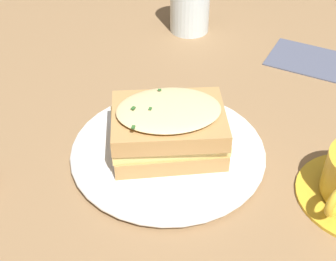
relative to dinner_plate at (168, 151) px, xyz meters
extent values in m
plane|color=olive|center=(-0.02, -0.02, -0.01)|extent=(2.40, 2.40, 0.00)
cylinder|color=white|center=(0.00, 0.00, 0.00)|extent=(0.24, 0.24, 0.01)
torus|color=white|center=(0.00, 0.00, 0.00)|extent=(0.25, 0.25, 0.01)
cube|color=#B2844C|center=(0.00, 0.00, 0.02)|extent=(0.17, 0.16, 0.02)
cube|color=#E0C16B|center=(0.00, 0.00, 0.04)|extent=(0.17, 0.16, 0.01)
cube|color=#B2844C|center=(0.00, 0.00, 0.05)|extent=(0.17, 0.16, 0.02)
ellipsoid|color=beige|center=(0.00, 0.00, 0.07)|extent=(0.15, 0.14, 0.01)
cube|color=#2D6028|center=(0.03, 0.02, 0.08)|extent=(0.00, 0.01, 0.00)
cube|color=#2D6028|center=(0.02, -0.02, 0.07)|extent=(0.01, 0.00, 0.00)
cube|color=#2D6028|center=(0.02, 0.06, 0.08)|extent=(0.01, 0.01, 0.00)
cube|color=#2D6028|center=(0.01, 0.02, 0.08)|extent=(0.00, 0.01, 0.00)
cylinder|color=silver|center=(0.12, -0.33, 0.05)|extent=(0.07, 0.07, 0.11)
cube|color=#4C5166|center=(-0.11, -0.32, -0.01)|extent=(0.13, 0.10, 0.00)
camera|label=1|loc=(-0.19, 0.40, 0.40)|focal=50.00mm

